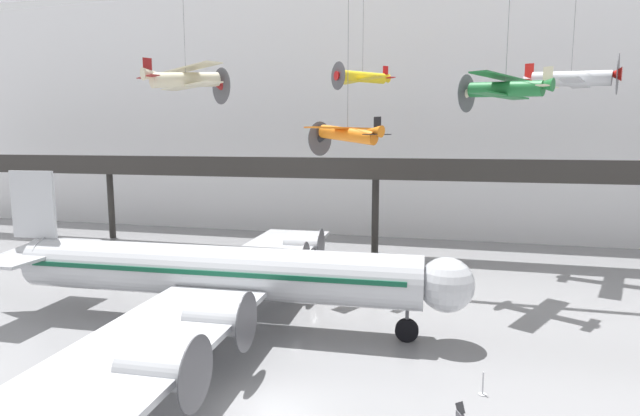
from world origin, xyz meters
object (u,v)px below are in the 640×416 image
object	(u,v)px
suspended_plane_yellow_lowwing	(362,77)
suspended_plane_orange_highwing	(347,134)
airliner_silver_main	(214,273)
suspended_plane_cream_biplane	(186,79)
suspended_plane_silver_racer	(571,79)
suspended_plane_green_biplane	(505,88)
stanchion_barrier	(483,388)

from	to	relation	value
suspended_plane_yellow_lowwing	suspended_plane_orange_highwing	world-z (taller)	suspended_plane_yellow_lowwing
airliner_silver_main	suspended_plane_orange_highwing	bearing A→B (deg)	53.92
suspended_plane_cream_biplane	suspended_plane_silver_racer	world-z (taller)	suspended_plane_cream_biplane
airliner_silver_main	suspended_plane_yellow_lowwing	bearing A→B (deg)	71.60
suspended_plane_cream_biplane	suspended_plane_orange_highwing	distance (m)	17.69
airliner_silver_main	suspended_plane_cream_biplane	world-z (taller)	suspended_plane_cream_biplane
suspended_plane_green_biplane	airliner_silver_main	bearing A→B (deg)	56.85
suspended_plane_yellow_lowwing	suspended_plane_orange_highwing	size ratio (longest dim) A/B	0.60
suspended_plane_orange_highwing	stanchion_barrier	bearing A→B (deg)	150.66
suspended_plane_green_biplane	suspended_plane_orange_highwing	world-z (taller)	suspended_plane_green_biplane
suspended_plane_cream_biplane	suspended_plane_green_biplane	bearing A→B (deg)	-66.22
suspended_plane_green_biplane	suspended_plane_silver_racer	world-z (taller)	suspended_plane_silver_racer
airliner_silver_main	suspended_plane_silver_racer	world-z (taller)	suspended_plane_silver_racer
airliner_silver_main	suspended_plane_green_biplane	size ratio (longest dim) A/B	3.32
suspended_plane_silver_racer	airliner_silver_main	bearing A→B (deg)	-122.13
airliner_silver_main	suspended_plane_cream_biplane	size ratio (longest dim) A/B	3.80
suspended_plane_silver_racer	suspended_plane_orange_highwing	size ratio (longest dim) A/B	0.67
suspended_plane_yellow_lowwing	suspended_plane_cream_biplane	bearing A→B (deg)	-25.84
airliner_silver_main	suspended_plane_silver_racer	xyz separation A→B (m)	(22.62, 18.55, 12.70)
suspended_plane_green_biplane	suspended_plane_silver_racer	xyz separation A→B (m)	(5.85, 9.07, 1.47)
suspended_plane_orange_highwing	suspended_plane_silver_racer	bearing A→B (deg)	-122.99
airliner_silver_main	stanchion_barrier	world-z (taller)	airliner_silver_main
airliner_silver_main	suspended_plane_cream_biplane	distance (m)	22.34
airliner_silver_main	suspended_plane_orange_highwing	distance (m)	13.93
suspended_plane_yellow_lowwing	stanchion_barrier	xyz separation A→B (m)	(9.67, -24.04, -16.47)
suspended_plane_cream_biplane	suspended_plane_orange_highwing	bearing A→B (deg)	-74.03
stanchion_barrier	suspended_plane_orange_highwing	bearing A→B (deg)	122.84
suspended_plane_green_biplane	stanchion_barrier	size ratio (longest dim) A/B	9.60
suspended_plane_yellow_lowwing	suspended_plane_silver_racer	size ratio (longest dim) A/B	0.90
suspended_plane_green_biplane	suspended_plane_cream_biplane	bearing A→B (deg)	15.49
stanchion_barrier	suspended_plane_yellow_lowwing	bearing A→B (deg)	111.92
suspended_plane_yellow_lowwing	suspended_plane_orange_highwing	xyz separation A→B (m)	(0.69, -10.12, -5.18)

